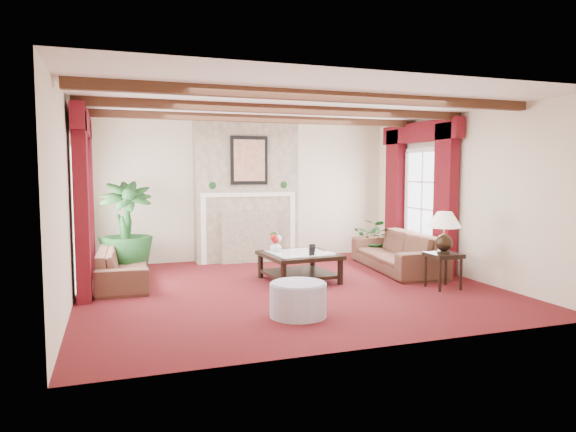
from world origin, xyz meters
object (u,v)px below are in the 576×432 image
object	(u,v)px
sofa_right	(397,245)
potted_palm	(126,248)
coffee_table	(299,267)
sofa_left	(123,261)
side_table	(443,271)
ottoman	(298,300)

from	to	relation	value
sofa_right	potted_palm	size ratio (longest dim) A/B	1.45
potted_palm	sofa_right	bearing A→B (deg)	-14.73
sofa_right	coffee_table	bearing A→B (deg)	-74.57
sofa_left	side_table	distance (m)	4.88
sofa_right	ottoman	size ratio (longest dim) A/B	3.39
potted_palm	coffee_table	world-z (taller)	potted_palm
coffee_table	ottoman	size ratio (longest dim) A/B	1.59
sofa_left	potted_palm	size ratio (longest dim) A/B	1.19
sofa_right	ottoman	bearing A→B (deg)	-44.26
sofa_right	potted_palm	world-z (taller)	sofa_right
sofa_right	ottoman	world-z (taller)	sofa_right
side_table	ottoman	xyz separation A→B (m)	(-2.55, -0.69, -0.07)
sofa_right	coffee_table	distance (m)	2.00
sofa_left	potted_palm	distance (m)	0.85
potted_palm	ottoman	size ratio (longest dim) A/B	2.33
side_table	sofa_right	bearing A→B (deg)	86.02
sofa_left	ottoman	distance (m)	3.21
sofa_left	ottoman	world-z (taller)	sofa_left
sofa_right	coffee_table	size ratio (longest dim) A/B	2.13
side_table	ottoman	size ratio (longest dim) A/B	0.77
potted_palm	side_table	world-z (taller)	potted_palm
side_table	ottoman	world-z (taller)	side_table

